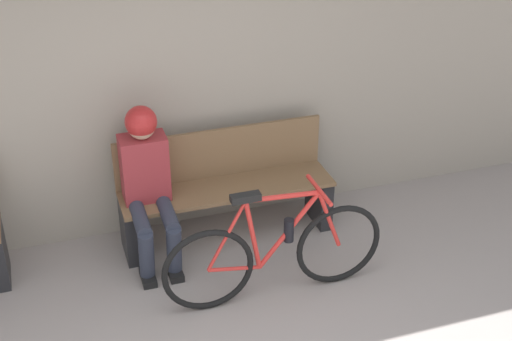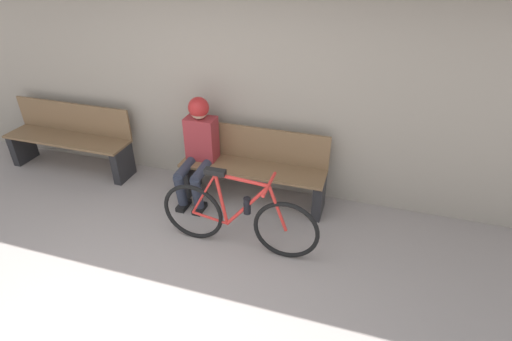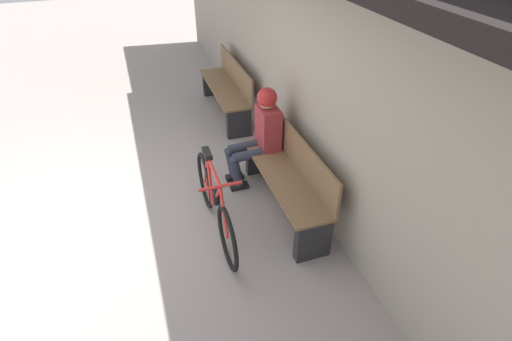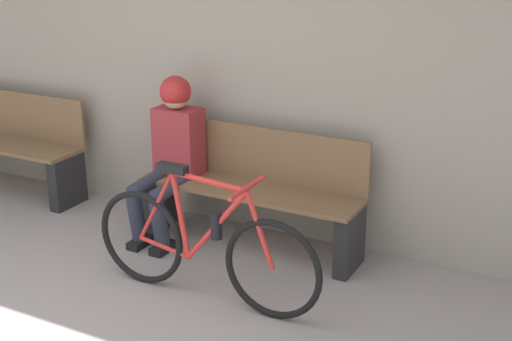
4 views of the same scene
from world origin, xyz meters
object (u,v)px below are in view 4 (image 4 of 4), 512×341
Objects in this scene: person_seated at (171,147)px; park_bench_far at (1,144)px; bicycle at (204,247)px; park_bench_near at (253,193)px.

person_seated is 0.72× the size of park_bench_far.
person_seated is (-0.73, 0.73, 0.34)m from bicycle.
person_seated reaches higher than park_bench_near.
park_bench_far is at bearing 179.99° from park_bench_near.
bicycle is 2.75m from park_bench_far.
bicycle is 1.32× the size of person_seated.
park_bench_near is 1.03× the size of bicycle.
park_bench_near and park_bench_far have the same top height.
person_seated is at bearing -3.46° from park_bench_far.
bicycle is 0.95× the size of park_bench_far.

